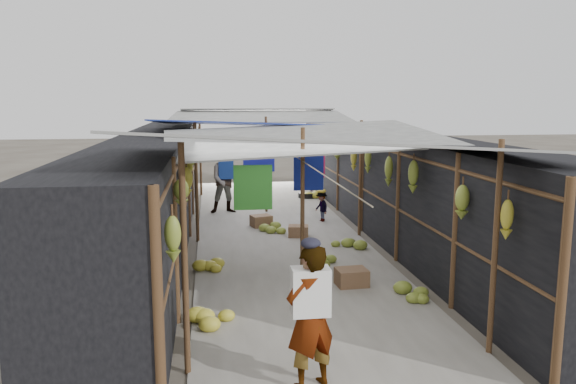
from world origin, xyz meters
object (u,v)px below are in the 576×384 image
black_basin (307,195)px  shopper_blue (226,180)px  crate_near (298,231)px  vendor_seated (321,207)px  vendor_elderly (310,317)px

black_basin → shopper_blue: size_ratio=0.32×
crate_near → black_basin: (1.07, 4.97, -0.05)m
crate_near → shopper_blue: (-1.50, 2.96, 0.77)m
shopper_blue → vendor_seated: 2.80m
shopper_blue → vendor_seated: bearing=-37.1°
vendor_elderly → vendor_seated: 8.26m
black_basin → vendor_elderly: vendor_elderly is taller
black_basin → shopper_blue: bearing=-142.1°
crate_near → vendor_seated: 1.72m
vendor_elderly → shopper_blue: shopper_blue is taller
black_basin → vendor_seated: vendor_seated is taller
shopper_blue → vendor_elderly: bearing=-91.3°
black_basin → vendor_elderly: size_ratio=0.37×
crate_near → vendor_elderly: 6.67m
black_basin → shopper_blue: 3.36m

